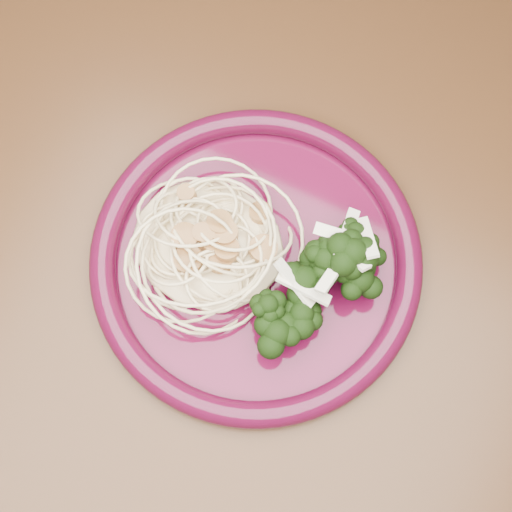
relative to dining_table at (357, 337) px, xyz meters
name	(u,v)px	position (x,y,z in m)	size (l,w,h in m)	color
dining_table	(357,337)	(0.00, 0.00, 0.00)	(1.20, 0.80, 0.75)	#472814
dinner_plate	(256,259)	(-0.11, 0.00, 0.11)	(0.33, 0.33, 0.02)	#470823
spaghetti_pile	(207,240)	(-0.16, -0.01, 0.12)	(0.14, 0.12, 0.03)	beige
scallop_cluster	(205,226)	(-0.16, -0.01, 0.16)	(0.12, 0.12, 0.04)	#A9773F
broccoli_pile	(317,272)	(-0.06, 0.01, 0.13)	(0.08, 0.13, 0.05)	black
onion_garnish	(320,261)	(-0.06, 0.01, 0.16)	(0.06, 0.09, 0.05)	white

